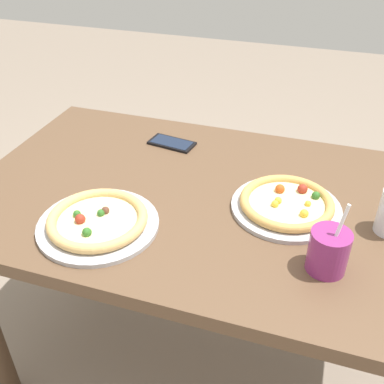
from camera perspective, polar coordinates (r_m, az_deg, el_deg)
The scene contains 6 objects.
ground_plane at distance 1.81m, azimuth 1.69°, elevation -20.32°, with size 8.00×8.00×0.00m, color gray.
dining_table at distance 1.33m, azimuth 2.15°, elevation -4.24°, with size 1.36×0.83×0.75m.
pizza_near at distance 1.17m, azimuth -11.71°, elevation -3.60°, with size 0.31×0.31×0.04m.
pizza_far at distance 1.23m, azimuth 11.77°, elevation -1.37°, with size 0.29×0.29×0.04m.
drink_cup_colored at distance 1.05m, azimuth 16.68°, elevation -7.09°, with size 0.09×0.09×0.18m.
cell_phone at distance 1.52m, azimuth -2.54°, elevation 6.13°, with size 0.16×0.10×0.01m.
Camera 1 is at (0.28, -1.00, 1.48)m, focal length 42.68 mm.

